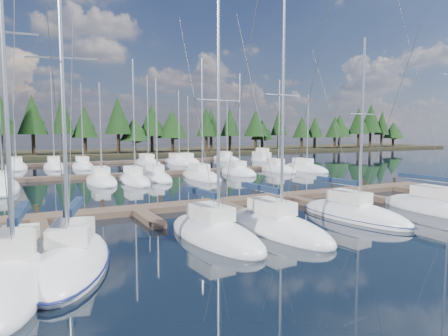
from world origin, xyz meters
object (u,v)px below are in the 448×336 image
front_sailboat_1 (71,260)px  front_sailboat_4 (353,214)px  front_sailboat_0 (17,272)px  front_sailboat_5 (442,208)px  motor_yacht_right (262,158)px  front_sailboat_2 (214,234)px  front_sailboat_3 (276,227)px  main_dock (221,204)px

front_sailboat_1 → front_sailboat_4: (16.75, 1.41, -0.01)m
front_sailboat_0 → front_sailboat_5: (25.38, 0.75, -0.01)m
front_sailboat_1 → motor_yacht_right: bearing=50.1°
front_sailboat_1 → front_sailboat_2: front_sailboat_1 is taller
front_sailboat_3 → front_sailboat_5: (12.86, -0.80, 0.01)m
front_sailboat_2 → front_sailboat_3: front_sailboat_3 is taller
motor_yacht_right → front_sailboat_5: bearing=-107.5°
front_sailboat_0 → motor_yacht_right: size_ratio=2.00×
front_sailboat_4 → front_sailboat_2: bearing=-178.0°
main_dock → front_sailboat_4: 9.22m
front_sailboat_1 → front_sailboat_2: 7.01m
main_dock → front_sailboat_0: front_sailboat_0 is taller
front_sailboat_1 → front_sailboat_4: bearing=4.8°
front_sailboat_0 → motor_yacht_right: front_sailboat_0 is taller
main_dock → front_sailboat_5: (12.32, -8.60, 0.09)m
front_sailboat_2 → motor_yacht_right: size_ratio=1.58×
main_dock → front_sailboat_4: front_sailboat_4 is taller
front_sailboat_3 → front_sailboat_1: bearing=-175.2°
front_sailboat_0 → front_sailboat_3: bearing=7.1°
front_sailboat_1 → motor_yacht_right: 58.63m
front_sailboat_2 → front_sailboat_5: bearing=-3.4°
main_dock → front_sailboat_1: size_ratio=2.95×
main_dock → front_sailboat_5: front_sailboat_5 is taller
main_dock → front_sailboat_2: size_ratio=3.49×
front_sailboat_2 → front_sailboat_3: (3.64, -0.17, 0.01)m
front_sailboat_1 → front_sailboat_2: bearing=8.7°
front_sailboat_5 → motor_yacht_right: bearing=72.5°
front_sailboat_0 → front_sailboat_4: (18.70, 2.07, -0.03)m
front_sailboat_3 → front_sailboat_2: bearing=177.4°
front_sailboat_0 → front_sailboat_4: front_sailboat_0 is taller
main_dock → front_sailboat_2: (-4.18, -7.63, 0.08)m
front_sailboat_1 → front_sailboat_2: size_ratio=1.18×
front_sailboat_2 → motor_yacht_right: front_sailboat_2 is taller
front_sailboat_0 → front_sailboat_5: 25.39m
front_sailboat_3 → front_sailboat_5: size_ratio=0.81×
front_sailboat_1 → front_sailboat_3: bearing=4.8°
front_sailboat_4 → front_sailboat_3: bearing=-175.2°
front_sailboat_3 → front_sailboat_5: bearing=-3.6°
front_sailboat_1 → front_sailboat_2: (6.93, 1.06, -0.01)m
front_sailboat_2 → front_sailboat_5: 16.53m
front_sailboat_3 → front_sailboat_4: 6.21m
front_sailboat_0 → front_sailboat_1: size_ratio=1.07×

